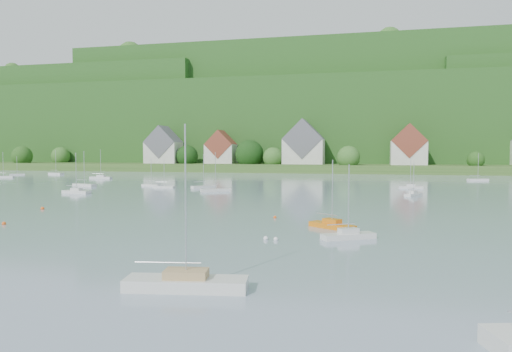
{
  "coord_description": "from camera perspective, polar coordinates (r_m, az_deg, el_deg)",
  "views": [
    {
      "loc": [
        29.88,
        -3.78,
        8.22
      ],
      "look_at": [
        11.59,
        75.0,
        4.0
      ],
      "focal_mm": 33.68,
      "sensor_mm": 36.0,
      "label": 1
    }
  ],
  "objects": [
    {
      "name": "far_shore_strip",
      "position": [
        206.07,
        4.73,
        1.11
      ],
      "size": [
        600.0,
        60.0,
        3.0
      ],
      "primitive_type": "cube",
      "color": "#31551F",
      "rests_on": "ground"
    },
    {
      "name": "forested_ridge",
      "position": [
        274.33,
        6.92,
        6.03
      ],
      "size": [
        620.0,
        181.22,
        69.89
      ],
      "color": "#174516",
      "rests_on": "ground"
    },
    {
      "name": "village_building_0",
      "position": [
        208.82,
        -10.93,
        3.29
      ],
      "size": [
        14.0,
        10.4,
        16.0
      ],
      "color": "beige",
      "rests_on": "far_shore_strip"
    },
    {
      "name": "village_building_1",
      "position": [
        201.87,
        -4.19,
        3.13
      ],
      "size": [
        12.0,
        9.36,
        14.0
      ],
      "color": "beige",
      "rests_on": "far_shore_strip"
    },
    {
      "name": "village_building_2",
      "position": [
        193.4,
        5.69,
        3.58
      ],
      "size": [
        16.0,
        11.44,
        18.0
      ],
      "color": "beige",
      "rests_on": "far_shore_strip"
    },
    {
      "name": "village_building_3",
      "position": [
        190.39,
        17.66,
        3.21
      ],
      "size": [
        13.0,
        10.4,
        15.5
      ],
      "color": "beige",
      "rests_on": "far_shore_strip"
    },
    {
      "name": "near_sailboat_2",
      "position": [
        29.32,
        -8.3,
        -12.33
      ],
      "size": [
        7.48,
        3.11,
        9.8
      ],
      "rotation": [
        0.0,
        0.0,
        0.15
      ],
      "color": "silver",
      "rests_on": "ground"
    },
    {
      "name": "near_sailboat_3",
      "position": [
        45.99,
        10.91,
        -6.85
      ],
      "size": [
        5.17,
        3.93,
        6.98
      ],
      "rotation": [
        0.0,
        0.0,
        0.55
      ],
      "color": "silver",
      "rests_on": "ground"
    },
    {
      "name": "near_sailboat_5",
      "position": [
        51.81,
        9.03,
        -5.72
      ],
      "size": [
        5.25,
        4.42,
        7.29
      ],
      "rotation": [
        0.0,
        0.0,
        -0.64
      ],
      "color": "orange",
      "rests_on": "ground"
    },
    {
      "name": "mooring_buoy_0",
      "position": [
        60.73,
        -27.75,
        -5.14
      ],
      "size": [
        0.45,
        0.45,
        0.45
      ],
      "primitive_type": "sphere",
      "color": "#F75B18",
      "rests_on": "ground"
    },
    {
      "name": "mooring_buoy_1",
      "position": [
        44.86,
        1.16,
        -7.57
      ],
      "size": [
        0.44,
        0.44,
        0.44
      ],
      "primitive_type": "sphere",
      "color": "white",
      "rests_on": "ground"
    },
    {
      "name": "mooring_buoy_2",
      "position": [
        58.99,
        2.26,
        -5.03
      ],
      "size": [
        0.4,
        0.4,
        0.4
      ],
      "primitive_type": "sphere",
      "color": "#F75B18",
      "rests_on": "ground"
    },
    {
      "name": "mooring_buoy_3",
      "position": [
        74.04,
        -24.03,
        -3.65
      ],
      "size": [
        0.51,
        0.51,
        0.51
      ],
      "primitive_type": "sphere",
      "color": "#F75B18",
      "rests_on": "ground"
    },
    {
      "name": "mooring_buoy_4",
      "position": [
        44.51,
        2.36,
        -7.66
      ],
      "size": [
        0.42,
        0.42,
        0.42
      ],
      "primitive_type": "sphere",
      "color": "white",
      "rests_on": "ground"
    },
    {
      "name": "far_sailboat_cluster",
      "position": [
        121.93,
        -1.87,
        -0.71
      ],
      "size": [
        200.32,
        67.55,
        8.71
      ],
      "color": "silver",
      "rests_on": "ground"
    }
  ]
}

